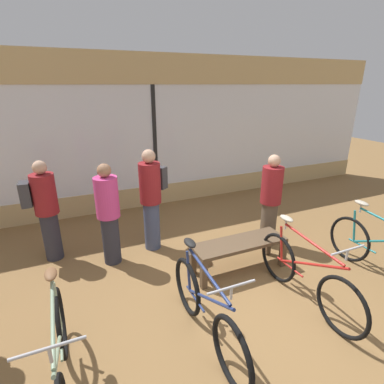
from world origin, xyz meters
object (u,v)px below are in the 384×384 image
customer_mid_floor (151,197)px  customer_near_bench (271,200)px  bicycle_left (206,311)px  bicycle_right (305,276)px  display_bench (239,247)px  customer_by_window (108,213)px  bicycle_far_right (379,252)px  bicycle_far_left (61,361)px  customer_near_rack (45,209)px

customer_mid_floor → customer_near_bench: customer_mid_floor is taller
bicycle_left → customer_mid_floor: (0.06, 2.12, 0.53)m
bicycle_right → display_bench: 0.99m
bicycle_left → customer_by_window: (-0.65, 1.95, 0.44)m
bicycle_left → customer_by_window: customer_by_window is taller
bicycle_right → customer_near_bench: size_ratio=1.12×
bicycle_right → display_bench: (-0.37, 0.92, -0.00)m
customer_mid_floor → bicycle_right: bearing=-57.2°
bicycle_far_right → customer_near_bench: size_ratio=1.08×
bicycle_far_left → bicycle_right: bicycle_far_left is taller
customer_by_window → display_bench: bearing=-30.1°
bicycle_far_left → display_bench: 2.62m
display_bench → customer_by_window: size_ratio=0.89×
bicycle_far_right → display_bench: bearing=151.8°
bicycle_far_left → bicycle_far_right: size_ratio=1.05×
bicycle_left → customer_near_rack: customer_near_rack is taller
display_bench → customer_near_bench: bearing=28.1°
bicycle_right → customer_by_window: size_ratio=1.12×
customer_by_window → customer_near_bench: 2.58m
bicycle_left → customer_by_window: bearing=108.3°
bicycle_far_right → customer_by_window: (-3.38, 1.89, 0.43)m
bicycle_right → customer_mid_floor: size_ratio=1.04×
bicycle_left → customer_near_bench: (1.88, 1.44, 0.44)m
customer_near_bench → customer_by_window: bearing=168.6°
bicycle_left → bicycle_far_right: (2.74, 0.06, 0.01)m
bicycle_far_right → customer_by_window: customer_by_window is taller
bicycle_left → customer_near_rack: 2.89m
bicycle_right → bicycle_far_right: bicycle_far_right is taller
bicycle_right → customer_near_rack: (-2.89, 2.37, 0.47)m
display_bench → customer_by_window: (-1.67, 0.97, 0.44)m
customer_near_bench → bicycle_far_left: bearing=-155.6°
customer_near_bench → display_bench: bearing=-151.9°
bicycle_left → bicycle_far_right: size_ratio=1.01×
bicycle_far_right → customer_by_window: bearing=150.8°
bicycle_right → customer_near_rack: customer_near_rack is taller
bicycle_far_right → customer_near_rack: bearing=150.8°
customer_near_rack → customer_by_window: (0.85, -0.48, -0.03)m
bicycle_left → customer_near_bench: 2.41m
customer_near_rack → customer_mid_floor: size_ratio=0.94×
customer_by_window → customer_mid_floor: 0.73m
customer_near_rack → customer_mid_floor: 1.59m
bicycle_far_left → customer_near_bench: size_ratio=1.13×
bicycle_far_left → customer_by_window: bearing=69.5°
bicycle_left → customer_mid_floor: customer_mid_floor is taller
bicycle_far_right → customer_by_window: size_ratio=1.08×
customer_by_window → customer_near_bench: (2.53, -0.51, 0.00)m
display_bench → customer_near_rack: 2.94m
bicycle_left → customer_near_rack: (-1.49, 2.43, 0.47)m
bicycle_left → customer_by_window: size_ratio=1.09×
customer_near_rack → customer_by_window: 0.97m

